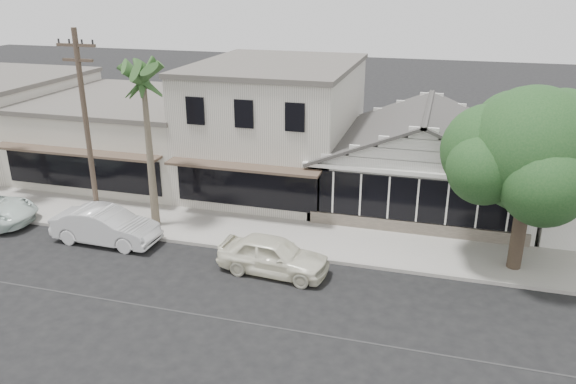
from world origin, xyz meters
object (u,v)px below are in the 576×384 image
(car_0, at_px, (273,255))
(car_1, at_px, (106,226))
(utility_pole, at_px, (87,129))
(shade_tree, at_px, (529,152))

(car_0, distance_m, car_1, 7.85)
(car_0, bearing_deg, utility_pole, 84.72)
(utility_pole, distance_m, car_1, 4.27)
(utility_pole, relative_size, shade_tree, 1.23)
(car_0, distance_m, shade_tree, 10.35)
(shade_tree, bearing_deg, car_0, -161.83)
(utility_pole, height_order, shade_tree, utility_pole)
(utility_pole, height_order, car_1, utility_pole)
(utility_pole, bearing_deg, car_0, -10.31)
(car_0, xyz_separation_m, car_1, (-7.83, 0.60, 0.03))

